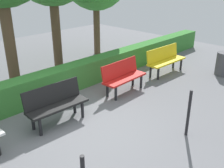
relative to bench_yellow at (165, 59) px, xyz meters
name	(u,v)px	position (x,y,z in m)	size (l,w,h in m)	color
ground_plane	(79,127)	(4.11, 0.58, -0.48)	(17.76, 17.76, 0.00)	slate
bench_yellow	(165,59)	(0.00, 0.00, 0.00)	(1.58, 0.51, 0.86)	yellow
bench_red	(123,75)	(2.06, 0.01, 0.00)	(1.40, 0.49, 0.86)	red
bench_black	(56,103)	(4.30, 0.05, 0.00)	(1.39, 0.52, 0.86)	black
hedge_row	(65,79)	(3.15, -1.16, -0.13)	(13.76, 0.50, 0.71)	#387F33
railing_post_mid	(189,113)	(2.77, 2.38, 0.02)	(0.06, 0.06, 1.00)	black
trash_bin	(224,64)	(-1.18, 1.47, -0.11)	(0.51, 0.51, 0.74)	#4C4C51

